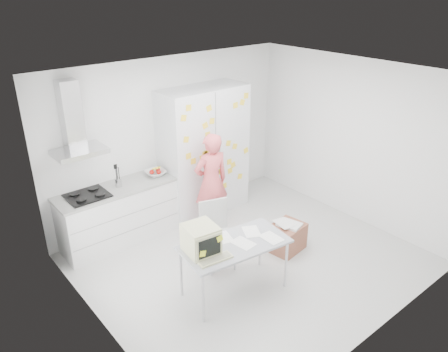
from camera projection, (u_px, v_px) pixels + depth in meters
floor at (249, 260)px, 6.45m from camera, size 4.50×4.00×0.02m
walls at (218, 161)px, 6.39m from camera, size 4.52×4.01×2.70m
ceiling at (255, 76)px, 5.33m from camera, size 4.50×4.00×0.02m
counter_run at (119, 213)px, 6.75m from camera, size 1.84×0.63×1.28m
range_hood at (73, 125)px, 5.97m from camera, size 0.70×0.48×1.01m
tall_cabinet at (204, 151)px, 7.43m from camera, size 1.50×0.68×2.20m
person at (211, 182)px, 6.97m from camera, size 0.65×0.48×1.64m
desk at (214, 243)px, 5.36m from camera, size 1.45×0.86×1.10m
chair at (216, 230)px, 6.16m from camera, size 0.55×0.55×0.98m
cardboard_box at (287, 237)px, 6.61m from camera, size 0.58×0.49×0.46m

